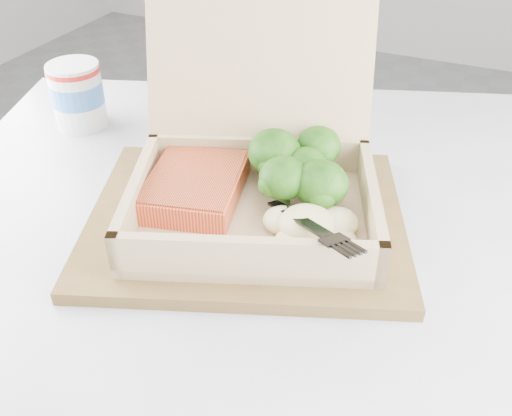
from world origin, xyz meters
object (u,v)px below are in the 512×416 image
at_px(cafe_table, 256,356).
at_px(takeout_container, 256,154).
at_px(serving_tray, 246,219).
at_px(paper_cup, 77,93).

height_order(cafe_table, takeout_container, takeout_container).
bearing_deg(serving_tray, takeout_container, 95.75).
bearing_deg(takeout_container, paper_cup, 143.91).
relative_size(cafe_table, takeout_container, 2.94).
distance_m(serving_tray, paper_cup, 0.32).
xyz_separation_m(cafe_table, paper_cup, (-0.31, 0.13, 0.23)).
bearing_deg(paper_cup, takeout_container, -15.41).
height_order(serving_tray, paper_cup, paper_cup).
distance_m(serving_tray, takeout_container, 0.07).
bearing_deg(cafe_table, takeout_container, 114.09).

